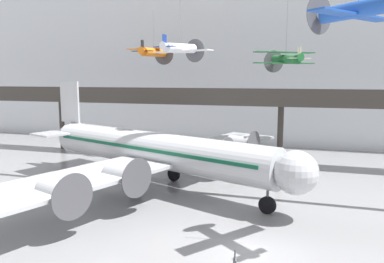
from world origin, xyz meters
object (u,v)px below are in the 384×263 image
at_px(suspended_plane_blue_trainer, 358,10).
at_px(suspended_plane_green_biplane, 286,59).
at_px(suspended_plane_orange_highwing, 154,52).
at_px(airliner_silver_main, 152,150).
at_px(suspended_plane_white_twin, 180,48).
at_px(info_sign_pedestal, 235,263).

relative_size(suspended_plane_blue_trainer, suspended_plane_green_biplane, 0.76).
xyz_separation_m(suspended_plane_orange_highwing, suspended_plane_blue_trainer, (21.47, -22.72, 0.35)).
bearing_deg(airliner_silver_main, suspended_plane_white_twin, 88.74).
distance_m(airliner_silver_main, suspended_plane_green_biplane, 18.98).
distance_m(suspended_plane_orange_highwing, suspended_plane_blue_trainer, 31.26).
height_order(suspended_plane_blue_trainer, suspended_plane_green_biplane, suspended_plane_blue_trainer).
xyz_separation_m(airliner_silver_main, info_sign_pedestal, (10.25, -13.15, -2.95)).
height_order(airliner_silver_main, suspended_plane_green_biplane, suspended_plane_green_biplane).
xyz_separation_m(suspended_plane_orange_highwing, suspended_plane_green_biplane, (16.55, -1.13, -1.17)).
bearing_deg(suspended_plane_white_twin, info_sign_pedestal, -134.48).
relative_size(airliner_silver_main, suspended_plane_orange_highwing, 4.42).
bearing_deg(suspended_plane_green_biplane, suspended_plane_white_twin, 99.31).
bearing_deg(suspended_plane_blue_trainer, suspended_plane_orange_highwing, -9.20).
bearing_deg(suspended_plane_blue_trainer, info_sign_pedestal, 75.24).
distance_m(suspended_plane_blue_trainer, suspended_plane_white_twin, 19.11).
bearing_deg(suspended_plane_green_biplane, info_sign_pedestal, 144.08).
xyz_separation_m(airliner_silver_main, suspended_plane_orange_highwing, (-5.58, 13.94, 9.89)).
bearing_deg(suspended_plane_orange_highwing, suspended_plane_blue_trainer, -131.08).
height_order(suspended_plane_orange_highwing, suspended_plane_white_twin, same).
xyz_separation_m(suspended_plane_blue_trainer, suspended_plane_white_twin, (-14.37, 12.57, -0.80)).
bearing_deg(info_sign_pedestal, suspended_plane_blue_trainer, 32.11).
relative_size(suspended_plane_green_biplane, info_sign_pedestal, 6.24).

